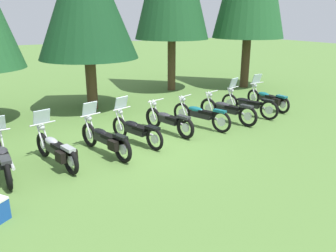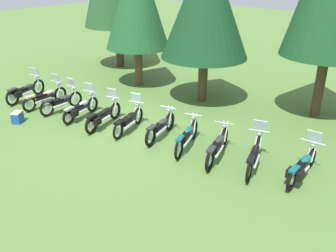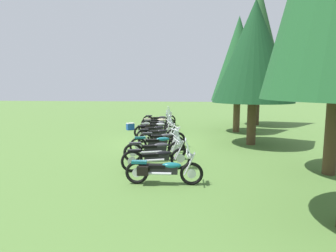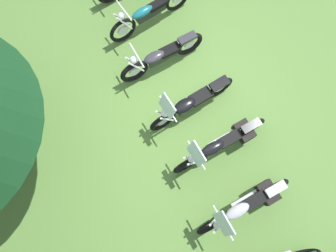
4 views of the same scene
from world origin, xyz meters
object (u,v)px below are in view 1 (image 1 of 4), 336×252
motorcycle_2 (3,158)px  motorcycle_4 (106,139)px  motorcycle_5 (136,129)px  motorcycle_3 (56,149)px  motorcycle_7 (200,115)px  motorcycle_8 (227,110)px  motorcycle_10 (268,98)px  motorcycle_9 (248,104)px  motorcycle_6 (168,120)px

motorcycle_2 → motorcycle_4: 2.58m
motorcycle_5 → motorcycle_3: bearing=83.8°
motorcycle_3 → motorcycle_7: 5.02m
motorcycle_7 → motorcycle_8: motorcycle_8 is taller
motorcycle_4 → motorcycle_8: 4.89m
motorcycle_7 → motorcycle_3: bearing=79.1°
motorcycle_5 → motorcycle_10: (6.36, 0.94, -0.01)m
motorcycle_3 → motorcycle_9: 7.45m
motorcycle_8 → motorcycle_4: bearing=81.4°
motorcycle_7 → motorcycle_9: 2.43m
motorcycle_6 → motorcycle_10: motorcycle_10 is taller
motorcycle_2 → motorcycle_10: size_ratio=0.96×
motorcycle_5 → motorcycle_2: bearing=81.0°
motorcycle_7 → motorcycle_4: bearing=81.0°
motorcycle_4 → motorcycle_7: motorcycle_4 is taller
motorcycle_4 → motorcycle_6: 2.49m
motorcycle_3 → motorcycle_4: size_ratio=0.96×
motorcycle_7 → motorcycle_9: size_ratio=0.98×
motorcycle_3 → motorcycle_8: bearing=-95.9°
motorcycle_7 → motorcycle_5: bearing=77.4°
motorcycle_2 → motorcycle_4: (2.57, 0.12, -0.01)m
motorcycle_2 → motorcycle_5: (3.64, 0.48, -0.01)m
motorcycle_3 → motorcycle_10: bearing=-94.4°
motorcycle_7 → motorcycle_8: size_ratio=0.97×
motorcycle_8 → motorcycle_10: size_ratio=1.03×
motorcycle_4 → motorcycle_8: (4.84, 0.74, -0.00)m
motorcycle_4 → motorcycle_2: bearing=78.3°
motorcycle_9 → motorcycle_10: motorcycle_9 is taller
motorcycle_5 → motorcycle_7: 2.57m
motorcycle_4 → motorcycle_9: motorcycle_9 is taller
motorcycle_5 → motorcycle_10: size_ratio=0.96×
motorcycle_2 → motorcycle_4: bearing=-88.6°
motorcycle_4 → motorcycle_7: bearing=-93.8°
motorcycle_3 → motorcycle_6: bearing=-91.6°
motorcycle_6 → motorcycle_5: bearing=90.3°
motorcycle_8 → motorcycle_5: bearing=78.4°
motorcycle_10 → motorcycle_8: bearing=100.6°
motorcycle_3 → motorcycle_10: same height
motorcycle_2 → motorcycle_8: motorcycle_2 is taller
motorcycle_2 → motorcycle_6: motorcycle_2 is taller
motorcycle_6 → motorcycle_3: bearing=87.8°
motorcycle_5 → motorcycle_6: 1.36m
motorcycle_8 → motorcycle_3: bearing=80.3°
motorcycle_8 → motorcycle_2: bearing=79.3°
motorcycle_2 → motorcycle_3: 1.23m
motorcycle_6 → motorcycle_10: bearing=-97.1°
motorcycle_4 → motorcycle_10: (7.43, 1.31, -0.01)m
motorcycle_5 → motorcycle_4: bearing=92.3°
motorcycle_5 → motorcycle_7: size_ratio=0.95×
motorcycle_5 → motorcycle_10: 6.43m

